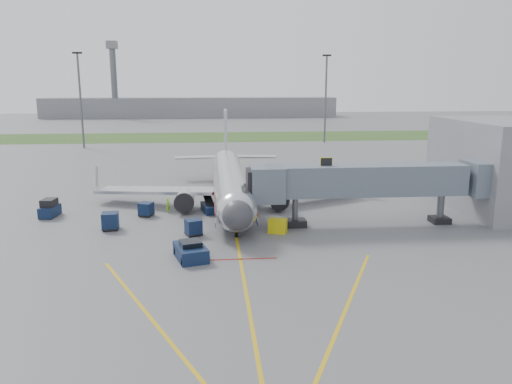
{
  "coord_description": "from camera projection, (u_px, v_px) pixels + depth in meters",
  "views": [
    {
      "loc": [
        -2.22,
        -42.32,
        14.02
      ],
      "look_at": [
        2.27,
        6.73,
        3.2
      ],
      "focal_mm": 35.0,
      "sensor_mm": 36.0,
      "label": 1
    }
  ],
  "objects": [
    {
      "name": "baggage_cart_a",
      "position": [
        146.0,
        209.0,
        53.41
      ],
      "size": [
        1.75,
        1.75,
        1.47
      ],
      "color": "black",
      "rests_on": "ground"
    },
    {
      "name": "distant_terminal",
      "position": [
        191.0,
        107.0,
        207.98
      ],
      "size": [
        120.0,
        14.0,
        8.0
      ],
      "primitive_type": "cube",
      "color": "slate",
      "rests_on": "ground"
    },
    {
      "name": "jet_bridge",
      "position": [
        364.0,
        181.0,
        49.42
      ],
      "size": [
        25.3,
        4.0,
        6.9
      ],
      "color": "slate",
      "rests_on": "ground"
    },
    {
      "name": "terminal",
      "position": [
        500.0,
        165.0,
        55.7
      ],
      "size": [
        10.0,
        16.0,
        10.0
      ],
      "primitive_type": "cube",
      "color": "slate",
      "rests_on": "ground"
    },
    {
      "name": "baggage_cart_b",
      "position": [
        193.0,
        227.0,
        46.7
      ],
      "size": [
        1.82,
        1.82,
        1.51
      ],
      "color": "black",
      "rests_on": "ground"
    },
    {
      "name": "grass_strip",
      "position": [
        219.0,
        137.0,
        131.91
      ],
      "size": [
        300.0,
        25.0,
        0.01
      ],
      "primitive_type": "cube",
      "color": "#2D4C1E",
      "rests_on": "ground"
    },
    {
      "name": "apron_markings",
      "position": [
        243.0,
        275.0,
        37.17
      ],
      "size": [
        21.52,
        50.0,
        0.01
      ],
      "color": "gold",
      "rests_on": "ground"
    },
    {
      "name": "light_mast_right",
      "position": [
        326.0,
        97.0,
        117.23
      ],
      "size": [
        2.0,
        0.44,
        20.4
      ],
      "color": "#595B60",
      "rests_on": "ground"
    },
    {
      "name": "ramp_worker",
      "position": [
        168.0,
        205.0,
        54.91
      ],
      "size": [
        0.61,
        0.7,
        1.62
      ],
      "primitive_type": "imported",
      "rotation": [
        0.0,
        0.0,
        1.11
      ],
      "color": "#8FE31A",
      "rests_on": "ground"
    },
    {
      "name": "ground",
      "position": [
        238.0,
        244.0,
        44.37
      ],
      "size": [
        400.0,
        400.0,
        0.0
      ],
      "primitive_type": "plane",
      "color": "#565659",
      "rests_on": "ground"
    },
    {
      "name": "baggage_tug",
      "position": [
        50.0,
        209.0,
        53.22
      ],
      "size": [
        1.77,
        2.91,
        1.93
      ],
      "color": "black",
      "rests_on": "ground"
    },
    {
      "name": "light_mast_left",
      "position": [
        80.0,
        98.0,
        107.48
      ],
      "size": [
        2.0,
        0.44,
        20.4
      ],
      "color": "#595B60",
      "rests_on": "ground"
    },
    {
      "name": "control_tower",
      "position": [
        114.0,
        74.0,
        197.58
      ],
      "size": [
        4.0,
        4.0,
        30.0
      ],
      "color": "#595B60",
      "rests_on": "ground"
    },
    {
      "name": "pushback_tug",
      "position": [
        191.0,
        251.0,
        40.48
      ],
      "size": [
        3.11,
        4.09,
        1.51
      ],
      "color": "black",
      "rests_on": "ground"
    },
    {
      "name": "airliner",
      "position": [
        230.0,
        182.0,
        58.64
      ],
      "size": [
        32.1,
        35.67,
        10.25
      ],
      "color": "silver",
      "rests_on": "ground"
    },
    {
      "name": "ground_power_cart",
      "position": [
        278.0,
        226.0,
        47.5
      ],
      "size": [
        1.97,
        1.62,
        1.35
      ],
      "color": "#D0C10C",
      "rests_on": "ground"
    },
    {
      "name": "baggage_cart_c",
      "position": [
        110.0,
        221.0,
        48.46
      ],
      "size": [
        1.71,
        1.71,
        1.7
      ],
      "color": "black",
      "rests_on": "ground"
    },
    {
      "name": "belt_loader",
      "position": [
        209.0,
        207.0,
        55.25
      ],
      "size": [
        2.01,
        4.27,
        2.02
      ],
      "color": "black",
      "rests_on": "ground"
    }
  ]
}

